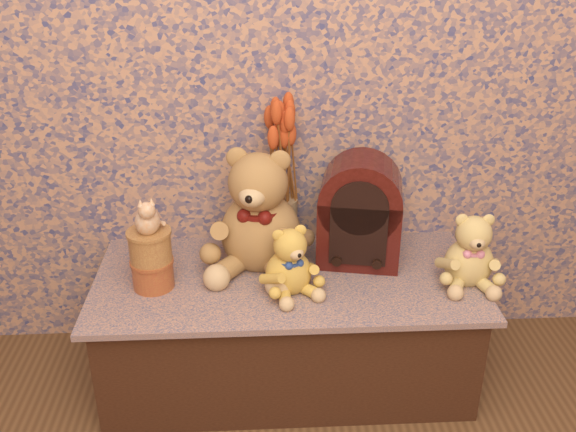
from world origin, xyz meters
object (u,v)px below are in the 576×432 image
teddy_small (471,245)px  cathedral_radio (360,210)px  teddy_medium (289,256)px  cat_figurine (147,213)px  biscuit_tin_lower (153,274)px  teddy_large (260,203)px  ceramic_vase (281,223)px

teddy_small → cathedral_radio: bearing=158.8°
teddy_medium → teddy_small: 0.57m
cathedral_radio → cat_figurine: size_ratio=2.97×
cathedral_radio → biscuit_tin_lower: size_ratio=2.88×
teddy_large → cat_figurine: size_ratio=3.53×
ceramic_vase → cat_figurine: cat_figurine is taller
cathedral_radio → cat_figurine: 0.68m
teddy_medium → cathedral_radio: bearing=13.1°
teddy_medium → teddy_small: (0.57, 0.02, 0.01)m
ceramic_vase → teddy_small: bearing=-24.0°
cathedral_radio → biscuit_tin_lower: bearing=-157.1°
teddy_large → cathedral_radio: teddy_large is taller
teddy_medium → biscuit_tin_lower: teddy_medium is taller
cathedral_radio → biscuit_tin_lower: cathedral_radio is taller
teddy_medium → biscuit_tin_lower: 0.43m
teddy_large → ceramic_vase: bearing=70.3°
teddy_small → cathedral_radio: size_ratio=0.70×
teddy_large → cathedral_radio: (0.33, 0.01, -0.03)m
cat_figurine → cathedral_radio: bearing=-2.1°
teddy_large → biscuit_tin_lower: size_ratio=3.42×
teddy_large → ceramic_vase: (0.07, 0.11, -0.13)m
ceramic_vase → cat_figurine: bearing=-150.0°
teddy_large → teddy_small: 0.68m
teddy_large → ceramic_vase: 0.18m
teddy_large → biscuit_tin_lower: (-0.34, -0.13, -0.17)m
ceramic_vase → cat_figurine: (-0.41, -0.24, 0.16)m
biscuit_tin_lower → cat_figurine: cat_figurine is taller
teddy_medium → teddy_small: size_ratio=0.92×
teddy_large → teddy_medium: (0.08, -0.17, -0.10)m
teddy_medium → teddy_large: bearing=92.4°
teddy_small → biscuit_tin_lower: bearing=-176.6°
cathedral_radio → ceramic_vase: 0.29m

